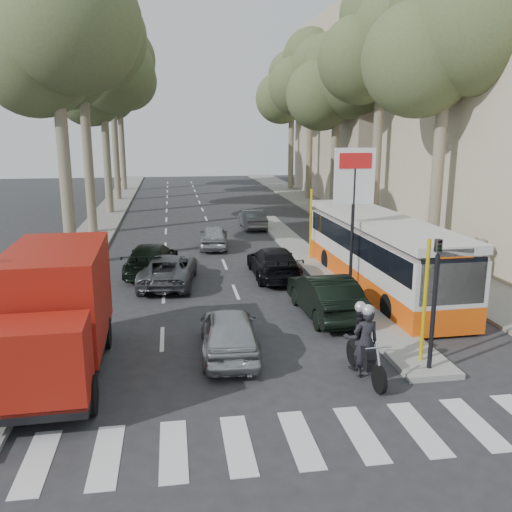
{
  "coord_description": "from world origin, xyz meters",
  "views": [
    {
      "loc": [
        -3.25,
        -13.77,
        6.26
      ],
      "look_at": [
        -0.21,
        5.77,
        1.6
      ],
      "focal_mm": 38.0,
      "sensor_mm": 36.0,
      "label": 1
    }
  ],
  "objects_px": {
    "silver_hatchback": "(229,331)",
    "red_truck": "(55,312)",
    "motorcycle": "(362,341)",
    "dark_hatchback": "(325,295)",
    "city_bus": "(380,251)"
  },
  "relations": [
    {
      "from": "silver_hatchback",
      "to": "red_truck",
      "type": "distance_m",
      "value": 4.68
    },
    {
      "from": "red_truck",
      "to": "motorcycle",
      "type": "height_order",
      "value": "red_truck"
    },
    {
      "from": "dark_hatchback",
      "to": "red_truck",
      "type": "distance_m",
      "value": 8.84
    },
    {
      "from": "silver_hatchback",
      "to": "motorcycle",
      "type": "distance_m",
      "value": 3.75
    },
    {
      "from": "red_truck",
      "to": "city_bus",
      "type": "distance_m",
      "value": 12.71
    },
    {
      "from": "silver_hatchback",
      "to": "red_truck",
      "type": "xyz_separation_m",
      "value": [
        -4.52,
        -0.63,
        1.04
      ]
    },
    {
      "from": "city_bus",
      "to": "motorcycle",
      "type": "distance_m",
      "value": 8.11
    },
    {
      "from": "dark_hatchback",
      "to": "red_truck",
      "type": "relative_size",
      "value": 0.72
    },
    {
      "from": "red_truck",
      "to": "city_bus",
      "type": "height_order",
      "value": "red_truck"
    },
    {
      "from": "dark_hatchback",
      "to": "motorcycle",
      "type": "relative_size",
      "value": 1.89
    },
    {
      "from": "dark_hatchback",
      "to": "city_bus",
      "type": "xyz_separation_m",
      "value": [
        3.0,
        2.81,
        0.81
      ]
    },
    {
      "from": "dark_hatchback",
      "to": "motorcycle",
      "type": "xyz_separation_m",
      "value": [
        -0.32,
        -4.56,
        0.18
      ]
    },
    {
      "from": "silver_hatchback",
      "to": "dark_hatchback",
      "type": "height_order",
      "value": "dark_hatchback"
    },
    {
      "from": "motorcycle",
      "to": "silver_hatchback",
      "type": "bearing_deg",
      "value": 147.37
    },
    {
      "from": "dark_hatchback",
      "to": "silver_hatchback",
      "type": "bearing_deg",
      "value": 34.28
    }
  ]
}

